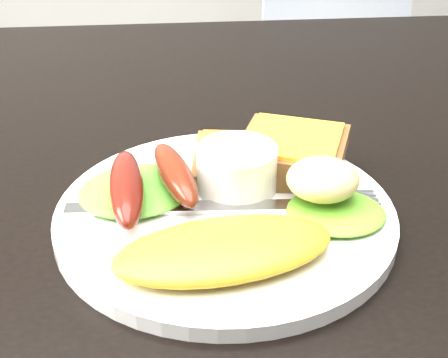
{
  "coord_description": "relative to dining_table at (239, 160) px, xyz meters",
  "views": [
    {
      "loc": [
        -0.06,
        -0.53,
        1.02
      ],
      "look_at": [
        -0.03,
        -0.12,
        0.78
      ],
      "focal_mm": 50.0,
      "sensor_mm": 36.0,
      "label": 1
    }
  ],
  "objects": [
    {
      "name": "plate",
      "position": [
        -0.03,
        -0.13,
        0.03
      ],
      "size": [
        0.26,
        0.26,
        0.01
      ],
      "primitive_type": "cylinder",
      "color": "white",
      "rests_on": "dining_table"
    },
    {
      "name": "sausage_a",
      "position": [
        -0.1,
        -0.13,
        0.05
      ],
      "size": [
        0.03,
        0.11,
        0.03
      ],
      "primitive_type": "ellipsoid",
      "rotation": [
        0.0,
        0.0,
        0.06
      ],
      "color": "#5B1716",
      "rests_on": "lettuce_left"
    },
    {
      "name": "ramekin",
      "position": [
        -0.01,
        -0.11,
        0.05
      ],
      "size": [
        0.08,
        0.08,
        0.04
      ],
      "primitive_type": "cylinder",
      "rotation": [
        0.0,
        0.0,
        0.23
      ],
      "color": "white",
      "rests_on": "plate"
    },
    {
      "name": "lettuce_right",
      "position": [
        0.06,
        -0.15,
        0.04
      ],
      "size": [
        0.09,
        0.08,
        0.01
      ],
      "primitive_type": "ellipsoid",
      "rotation": [
        0.0,
        0.0,
        -0.19
      ],
      "color": "#3B9223",
      "rests_on": "plate"
    },
    {
      "name": "dining_table",
      "position": [
        0.0,
        0.0,
        0.0
      ],
      "size": [
        1.2,
        0.8,
        0.04
      ],
      "primitive_type": "cube",
      "color": "black",
      "rests_on": "ground"
    },
    {
      "name": "omelette",
      "position": [
        -0.03,
        -0.2,
        0.04
      ],
      "size": [
        0.16,
        0.1,
        0.02
      ],
      "primitive_type": "ellipsoid",
      "rotation": [
        0.0,
        0.0,
        0.17
      ],
      "color": "gold",
      "rests_on": "plate"
    },
    {
      "name": "toast_a",
      "position": [
        -0.0,
        -0.07,
        0.04
      ],
      "size": [
        0.09,
        0.09,
        0.01
      ],
      "primitive_type": "cube",
      "rotation": [
        0.0,
        0.0,
        -0.14
      ],
      "color": "olive",
      "rests_on": "plate"
    },
    {
      "name": "sausage_b",
      "position": [
        -0.06,
        -0.11,
        0.05
      ],
      "size": [
        0.05,
        0.1,
        0.02
      ],
      "primitive_type": "ellipsoid",
      "rotation": [
        0.0,
        0.0,
        0.24
      ],
      "color": "maroon",
      "rests_on": "lettuce_left"
    },
    {
      "name": "fork",
      "position": [
        -0.06,
        -0.13,
        0.03
      ],
      "size": [
        0.18,
        0.03,
        0.0
      ],
      "primitive_type": "cube",
      "rotation": [
        0.0,
        0.0,
        -0.06
      ],
      "color": "#ADAFB7",
      "rests_on": "plate"
    },
    {
      "name": "lettuce_left",
      "position": [
        -0.09,
        -0.11,
        0.04
      ],
      "size": [
        0.12,
        0.11,
        0.01
      ],
      "primitive_type": "ellipsoid",
      "rotation": [
        0.0,
        0.0,
        0.4
      ],
      "color": "#4F8923",
      "rests_on": "plate"
    },
    {
      "name": "toast_b",
      "position": [
        0.04,
        -0.08,
        0.05
      ],
      "size": [
        0.11,
        0.11,
        0.01
      ],
      "primitive_type": "cube",
      "rotation": [
        0.0,
        0.0,
        -0.38
      ],
      "color": "brown",
      "rests_on": "toast_a"
    },
    {
      "name": "potato_salad",
      "position": [
        0.05,
        -0.14,
        0.06
      ],
      "size": [
        0.06,
        0.05,
        0.03
      ],
      "primitive_type": "ellipsoid",
      "rotation": [
        0.0,
        0.0,
        -0.02
      ],
      "color": "#F4EDA8",
      "rests_on": "lettuce_right"
    },
    {
      "name": "dining_chair",
      "position": [
        0.36,
        0.81,
        -0.28
      ],
      "size": [
        0.37,
        0.37,
        0.04
      ],
      "primitive_type": "cube",
      "rotation": [
        0.0,
        0.0,
        -0.02
      ],
      "color": "tan",
      "rests_on": "ground"
    }
  ]
}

